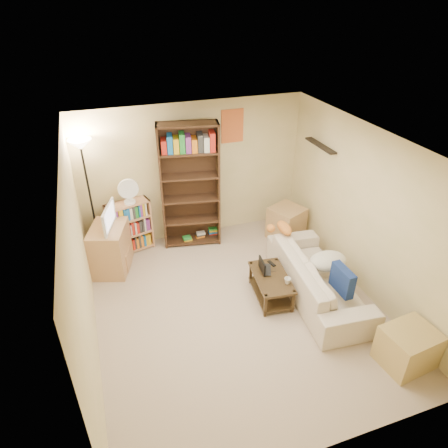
# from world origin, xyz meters

# --- Properties ---
(room) EXTENTS (4.50, 4.54, 2.52)m
(room) POSITION_xyz_m (0.00, 0.01, 1.62)
(room) COLOR tan
(room) RESTS_ON ground
(sofa) EXTENTS (2.36, 1.25, 0.64)m
(sofa) POSITION_xyz_m (1.27, -0.09, 0.32)
(sofa) COLOR beige
(sofa) RESTS_ON ground
(navy_pillow) EXTENTS (0.13, 0.42, 0.38)m
(navy_pillow) POSITION_xyz_m (1.33, -0.57, 0.61)
(navy_pillow) COLOR navy
(navy_pillow) RESTS_ON sofa
(cream_blanket) EXTENTS (0.59, 0.42, 0.25)m
(cream_blanket) POSITION_xyz_m (1.43, -0.05, 0.55)
(cream_blanket) COLOR beige
(cream_blanket) RESTS_ON sofa
(tabby_cat) EXTENTS (0.51, 0.21, 0.17)m
(tabby_cat) POSITION_xyz_m (1.06, 0.78, 0.73)
(tabby_cat) COLOR orange
(tabby_cat) RESTS_ON sofa
(coffee_table) EXTENTS (0.59, 0.93, 0.39)m
(coffee_table) POSITION_xyz_m (0.57, 0.08, 0.25)
(coffee_table) COLOR #3D2B17
(coffee_table) RESTS_ON ground
(laptop) EXTENTS (0.44, 0.42, 0.02)m
(laptop) POSITION_xyz_m (0.60, 0.21, 0.40)
(laptop) COLOR black
(laptop) RESTS_ON coffee_table
(laptop_screen) EXTENTS (0.05, 0.29, 0.20)m
(laptop_screen) POSITION_xyz_m (0.47, 0.22, 0.51)
(laptop_screen) COLOR white
(laptop_screen) RESTS_ON laptop
(mug) EXTENTS (0.15, 0.15, 0.09)m
(mug) POSITION_xyz_m (0.72, -0.15, 0.44)
(mug) COLOR silver
(mug) RESTS_ON coffee_table
(tv_remote) EXTENTS (0.08, 0.16, 0.02)m
(tv_remote) POSITION_xyz_m (0.70, 0.36, 0.40)
(tv_remote) COLOR black
(tv_remote) RESTS_ON coffee_table
(tv_stand) EXTENTS (0.74, 0.88, 0.80)m
(tv_stand) POSITION_xyz_m (-1.63, 1.59, 0.40)
(tv_stand) COLOR tan
(tv_stand) RESTS_ON ground
(television) EXTENTS (0.71, 0.48, 0.38)m
(television) POSITION_xyz_m (-1.63, 1.59, 0.99)
(television) COLOR black
(television) RESTS_ON tv_stand
(tall_bookshelf) EXTENTS (1.05, 0.52, 2.24)m
(tall_bookshelf) POSITION_xyz_m (-0.15, 1.94, 1.18)
(tall_bookshelf) COLOR #3B2916
(tall_bookshelf) RESTS_ON ground
(short_bookshelf) EXTENTS (0.79, 0.47, 0.95)m
(short_bookshelf) POSITION_xyz_m (-1.24, 2.05, 0.48)
(short_bookshelf) COLOR tan
(short_bookshelf) RESTS_ON ground
(desk_fan) EXTENTS (0.34, 0.19, 0.45)m
(desk_fan) POSITION_xyz_m (-1.19, 2.00, 1.19)
(desk_fan) COLOR white
(desk_fan) RESTS_ON short_bookshelf
(floor_lamp) EXTENTS (0.36, 0.36, 2.13)m
(floor_lamp) POSITION_xyz_m (-1.80, 2.05, 1.70)
(floor_lamp) COLOR black
(floor_lamp) RESTS_ON ground
(side_table) EXTENTS (0.72, 0.72, 0.62)m
(side_table) POSITION_xyz_m (1.54, 1.52, 0.31)
(side_table) COLOR tan
(side_table) RESTS_ON ground
(end_cabinet) EXTENTS (0.67, 0.58, 0.52)m
(end_cabinet) POSITION_xyz_m (1.65, -1.61, 0.26)
(end_cabinet) COLOR tan
(end_cabinet) RESTS_ON ground
(book_stacks) EXTENTS (0.68, 0.18, 0.20)m
(book_stacks) POSITION_xyz_m (0.03, 1.95, 0.09)
(book_stacks) COLOR red
(book_stacks) RESTS_ON ground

